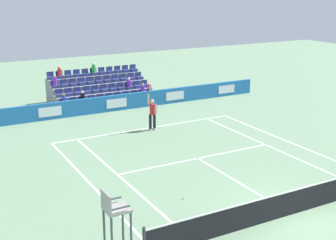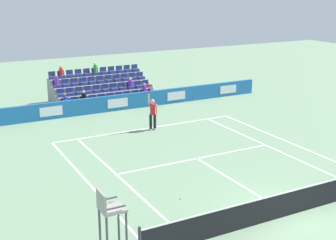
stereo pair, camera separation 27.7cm
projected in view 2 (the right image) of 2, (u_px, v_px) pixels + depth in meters
The scene contains 15 objects.
ground_plane at pixel (290, 215), 16.91m from camera, with size 80.00×80.00×0.00m, color gray.
line_baseline at pixel (147, 128), 26.98m from camera, with size 10.97×0.10×0.01m, color white.
line_service at pixel (197, 158), 22.33m from camera, with size 8.23×0.10×0.01m, color white.
line_centre_service at pixel (237, 183), 19.62m from camera, with size 0.10×6.40×0.01m, color white.
line_singles_sideline_left at pixel (120, 178), 20.09m from camera, with size 0.10×11.89×0.01m, color white.
line_singles_sideline_right at pixel (271, 148), 23.81m from camera, with size 0.10×11.89×0.01m, color white.
line_doubles_sideline_left at pixel (90, 184), 19.47m from camera, with size 0.10×11.89×0.01m, color white.
line_doubles_sideline_right at pixel (292, 143), 24.43m from camera, with size 0.10×11.89×0.01m, color white.
line_centre_mark at pixel (148, 129), 26.90m from camera, with size 0.10×0.20×0.01m, color white.
sponsor_barrier at pixel (117, 103), 30.63m from camera, with size 21.76×0.22×1.04m.
tennis_net at pixel (291, 202), 16.78m from camera, with size 11.97×0.10×1.07m.
tennis_player at pixel (153, 113), 26.45m from camera, with size 0.51×0.41×2.85m.
umpire_chair at pixel (110, 216), 13.62m from camera, with size 0.70×0.70×2.34m.
stadium_stand at pixel (101, 91), 33.07m from camera, with size 6.82×3.80×2.59m.
loose_tennis_ball at pixel (181, 198), 18.15m from camera, with size 0.07×0.07×0.07m, color #D1E533.
Camera 2 is at (11.06, 11.42, 8.02)m, focal length 50.37 mm.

